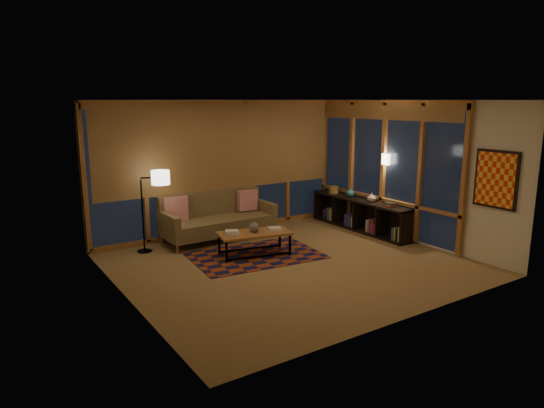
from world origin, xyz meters
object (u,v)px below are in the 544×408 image
coffee_table (254,244)px  sofa (219,217)px  bookshelf (360,215)px  floor_lamp (142,212)px

coffee_table → sofa: bearing=105.7°
coffee_table → bookshelf: size_ratio=0.48×
floor_lamp → bookshelf: 4.46m
sofa → bookshelf: 3.00m
sofa → floor_lamp: floor_lamp is taller
coffee_table → bookshelf: (2.76, 0.26, 0.12)m
floor_lamp → coffee_table: bearing=-15.5°
coffee_table → floor_lamp: 2.09m
bookshelf → coffee_table: bearing=-174.7°
coffee_table → floor_lamp: (-1.56, 1.28, 0.53)m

